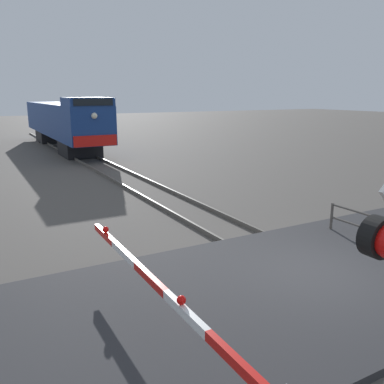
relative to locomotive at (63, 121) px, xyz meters
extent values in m
plane|color=#514C47|center=(0.00, -26.23, -2.05)|extent=(160.00, 160.00, 0.00)
cube|color=#59544C|center=(-0.72, -26.23, -1.97)|extent=(0.08, 80.00, 0.15)
cube|color=#59544C|center=(0.72, -26.23, -1.97)|extent=(0.08, 80.00, 0.15)
cube|color=#2D2D30|center=(0.00, -26.23, -1.97)|extent=(36.00, 5.71, 0.15)
cube|color=black|center=(0.00, -4.59, -1.52)|extent=(2.30, 3.20, 1.05)
cube|color=black|center=(0.00, 5.02, -1.52)|extent=(2.30, 3.20, 1.05)
cube|color=navy|center=(0.00, 0.22, 0.16)|extent=(2.70, 17.47, 2.32)
cube|color=navy|center=(0.00, -7.20, 1.58)|extent=(2.65, 2.63, 0.51)
cube|color=black|center=(0.00, -8.55, 1.58)|extent=(2.30, 0.06, 0.40)
cube|color=red|center=(0.00, -8.56, -0.65)|extent=(2.57, 0.08, 0.64)
sphere|color=#F2EACC|center=(0.00, -8.57, 0.80)|extent=(0.36, 0.36, 0.36)
cylinder|color=black|center=(-3.88, -30.33, 0.93)|extent=(0.34, 0.14, 0.34)
cube|color=red|center=(-4.18, -28.90, -1.02)|extent=(0.10, 1.27, 0.14)
cube|color=white|center=(-4.18, -27.63, -1.02)|extent=(0.10, 1.27, 0.14)
cube|color=red|center=(-4.18, -26.35, -1.02)|extent=(0.10, 1.27, 0.14)
cube|color=white|center=(-4.18, -25.08, -1.02)|extent=(0.10, 1.27, 0.14)
cube|color=red|center=(-4.18, -23.81, -1.02)|extent=(0.10, 1.27, 0.14)
sphere|color=red|center=(-4.18, -27.51, -0.88)|extent=(0.14, 0.14, 0.14)
sphere|color=red|center=(-4.18, -23.88, -0.88)|extent=(0.14, 0.14, 0.14)
cylinder|color=#4C4742|center=(2.60, -24.14, -1.57)|extent=(0.08, 0.08, 0.95)
cylinder|color=#4C4742|center=(2.60, -25.56, -1.14)|extent=(0.06, 2.85, 0.06)
cylinder|color=#4C4742|center=(2.60, -25.56, -1.52)|extent=(0.06, 2.85, 0.06)
camera|label=1|loc=(-6.65, -32.30, 2.03)|focal=38.28mm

